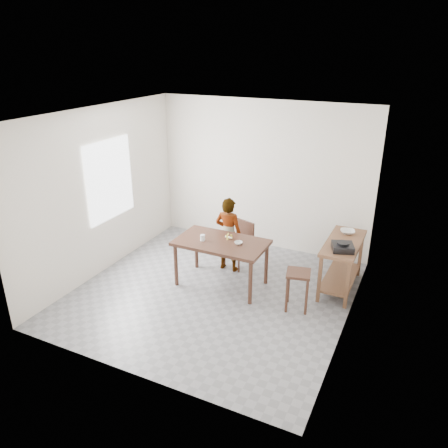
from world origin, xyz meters
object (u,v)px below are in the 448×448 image
at_px(dining_table, 221,263).
at_px(stool, 297,290).
at_px(dining_chair, 238,245).
at_px(child, 228,234).
at_px(prep_counter, 341,265).

height_order(dining_table, stool, dining_table).
xyz_separation_m(dining_chair, stool, (1.29, -0.83, -0.10)).
xyz_separation_m(dining_table, stool, (1.28, -0.14, -0.08)).
bearing_deg(child, prep_counter, -174.54).
bearing_deg(dining_table, dining_chair, 91.00).
height_order(child, dining_chair, child).
distance_m(dining_table, child, 0.59).
bearing_deg(stool, prep_counter, 62.62).
relative_size(prep_counter, dining_chair, 1.52).
height_order(prep_counter, child, child).
bearing_deg(stool, dining_chair, 147.28).
height_order(dining_table, child, child).
xyz_separation_m(dining_table, prep_counter, (1.72, 0.70, 0.03)).
bearing_deg(dining_table, child, 102.77).
relative_size(dining_table, child, 1.10).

